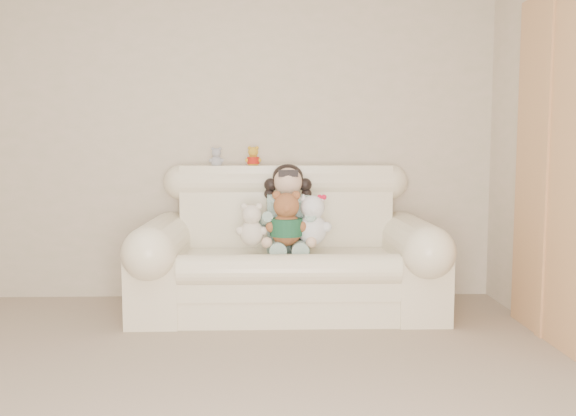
# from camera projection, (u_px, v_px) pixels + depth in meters

# --- Properties ---
(wall_back) EXTENTS (4.50, 0.00, 4.50)m
(wall_back) POSITION_uv_depth(u_px,v_px,m) (200.00, 129.00, 4.68)
(wall_back) COLOR beige
(wall_back) RESTS_ON ground
(sofa) EXTENTS (2.10, 0.95, 1.03)m
(sofa) POSITION_uv_depth(u_px,v_px,m) (288.00, 240.00, 4.27)
(sofa) COLOR #F1E8C2
(sofa) RESTS_ON floor
(door_panel) EXTENTS (0.06, 0.90, 2.10)m
(door_panel) POSITION_uv_depth(u_px,v_px,m) (551.00, 166.00, 3.67)
(door_panel) COLOR tan
(door_panel) RESTS_ON floor
(seated_child) EXTENTS (0.40, 0.48, 0.63)m
(seated_child) POSITION_uv_depth(u_px,v_px,m) (288.00, 207.00, 4.33)
(seated_child) COLOR #2F6F59
(seated_child) RESTS_ON sofa
(brown_teddy) EXTENTS (0.31, 0.26, 0.43)m
(brown_teddy) POSITION_uv_depth(u_px,v_px,m) (286.00, 213.00, 4.12)
(brown_teddy) COLOR brown
(brown_teddy) RESTS_ON sofa
(white_cat) EXTENTS (0.31, 0.27, 0.41)m
(white_cat) POSITION_uv_depth(u_px,v_px,m) (313.00, 214.00, 4.16)
(white_cat) COLOR white
(white_cat) RESTS_ON sofa
(cream_teddy) EXTENTS (0.23, 0.19, 0.34)m
(cream_teddy) POSITION_uv_depth(u_px,v_px,m) (252.00, 220.00, 4.13)
(cream_teddy) COLOR white
(cream_teddy) RESTS_ON sofa
(yellow_mini_bear) EXTENTS (0.14, 0.12, 0.19)m
(yellow_mini_bear) POSITION_uv_depth(u_px,v_px,m) (253.00, 155.00, 4.56)
(yellow_mini_bear) COLOR gold
(yellow_mini_bear) RESTS_ON sofa
(grey_mini_plush) EXTENTS (0.13, 0.12, 0.18)m
(grey_mini_plush) POSITION_uv_depth(u_px,v_px,m) (217.00, 156.00, 4.54)
(grey_mini_plush) COLOR #A9AAB0
(grey_mini_plush) RESTS_ON sofa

